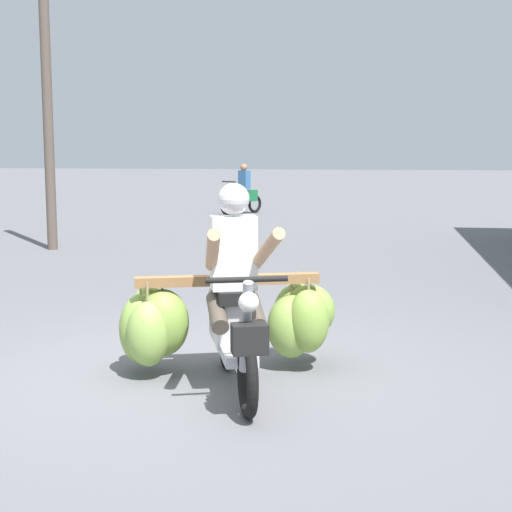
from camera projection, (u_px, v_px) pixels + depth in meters
The scene contains 4 objects.
ground_plane at pixel (198, 376), 6.22m from camera, with size 120.00×120.00×0.00m, color slate.
motorbike_main_loaded at pixel (232, 316), 6.19m from camera, with size 1.86×1.97×1.58m.
motorbike_distant_ahead_left at pixel (243, 194), 21.47m from camera, with size 0.98×1.39×1.40m.
utility_pole at pixel (46, 79), 13.59m from camera, with size 0.18×0.18×6.11m, color brown.
Camera 1 is at (1.40, -5.88, 1.84)m, focal length 53.83 mm.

